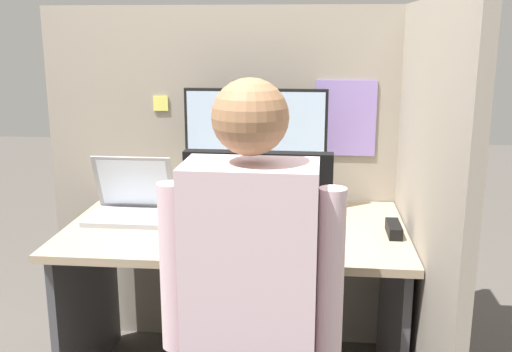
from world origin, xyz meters
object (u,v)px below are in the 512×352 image
person (249,309)px  monitor (256,139)px  carrot_toy (261,242)px  office_chair (254,352)px  paper_box (256,200)px  laptop (131,206)px  stapler (394,229)px

person → monitor: bearing=94.6°
monitor → carrot_toy: bearing=-82.1°
person → carrot_toy: bearing=92.1°
monitor → carrot_toy: monitor is taller
monitor → person: 1.10m
office_chair → paper_box: bearing=95.3°
monitor → person: person is taller
carrot_toy → laptop: bearing=152.3°
carrot_toy → office_chair: size_ratio=0.12×
person → office_chair: bearing=91.1°
paper_box → office_chair: (0.08, -0.89, -0.20)m
paper_box → office_chair: 0.92m
monitor → stapler: monitor is taller
paper_box → office_chair: office_chair is taller
office_chair → person: (0.00, -0.17, 0.22)m
office_chair → carrot_toy: bearing=92.5°
paper_box → carrot_toy: (0.06, -0.46, -0.02)m
stapler → person: 0.92m
monitor → person: bearing=-85.4°
laptop → monitor: bearing=18.9°
laptop → office_chair: 0.95m
person → paper_box: bearing=94.6°
laptop → stapler: (1.04, -0.11, -0.03)m
laptop → carrot_toy: 0.63m
carrot_toy → person: (0.02, -0.61, 0.04)m
monitor → carrot_toy: (0.06, -0.46, -0.28)m
laptop → carrot_toy: size_ratio=2.45×
monitor → office_chair: size_ratio=0.54×
paper_box → monitor: monitor is taller
paper_box → stapler: 0.61m
paper_box → carrot_toy: 0.46m
monitor → stapler: (0.55, -0.28, -0.28)m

